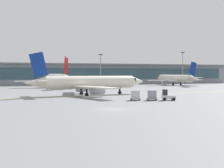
% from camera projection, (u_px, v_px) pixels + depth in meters
% --- Properties ---
extents(ground_plane, '(400.00, 400.00, 0.00)m').
position_uv_depth(ground_plane, '(113.00, 109.00, 41.73)').
color(ground_plane, gray).
extents(taxiway_centreline_stripe, '(109.53, 10.87, 0.01)m').
position_uv_depth(taxiway_centreline_stripe, '(93.00, 96.00, 66.20)').
color(taxiway_centreline_stripe, yellow).
rests_on(taxiway_centreline_stripe, ground_plane).
extents(terminal_concourse, '(194.91, 11.00, 9.60)m').
position_uv_depth(terminal_concourse, '(47.00, 74.00, 129.13)').
color(terminal_concourse, '#8C939E').
rests_on(terminal_concourse, ground_plane).
extents(gate_airplane_1, '(29.82, 32.21, 10.66)m').
position_uv_depth(gate_airplane_1, '(57.00, 79.00, 104.53)').
color(gate_airplane_1, white).
rests_on(gate_airplane_1, ground_plane).
extents(gate_airplane_2, '(27.39, 29.55, 9.78)m').
position_uv_depth(gate_airplane_2, '(175.00, 78.00, 122.26)').
color(gate_airplane_2, silver).
rests_on(gate_airplane_2, ground_plane).
extents(taxiing_regional_jet, '(30.12, 27.88, 9.97)m').
position_uv_depth(taxiing_regional_jet, '(89.00, 83.00, 67.83)').
color(taxiing_regional_jet, silver).
rests_on(taxiing_regional_jet, ground_plane).
extents(baggage_tug, '(2.93, 2.33, 2.10)m').
position_uv_depth(baggage_tug, '(167.00, 96.00, 55.14)').
color(baggage_tug, silver).
rests_on(baggage_tug, ground_plane).
extents(cargo_dolly_lead, '(2.53, 2.24, 1.94)m').
position_uv_depth(cargo_dolly_lead, '(152.00, 95.00, 55.25)').
color(cargo_dolly_lead, '#595B60').
rests_on(cargo_dolly_lead, ground_plane).
extents(cargo_dolly_trailing, '(2.53, 2.24, 1.94)m').
position_uv_depth(cargo_dolly_trailing, '(135.00, 95.00, 55.37)').
color(cargo_dolly_trailing, '#595B60').
rests_on(cargo_dolly_trailing, ground_plane).
extents(apron_light_mast_2, '(1.80, 0.36, 13.67)m').
position_uv_depth(apron_light_mast_2, '(101.00, 68.00, 127.94)').
color(apron_light_mast_2, gray).
rests_on(apron_light_mast_2, ground_plane).
extents(apron_light_mast_3, '(1.80, 0.36, 15.69)m').
position_uv_depth(apron_light_mast_3, '(183.00, 66.00, 142.01)').
color(apron_light_mast_3, gray).
rests_on(apron_light_mast_3, ground_plane).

